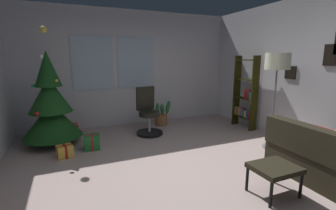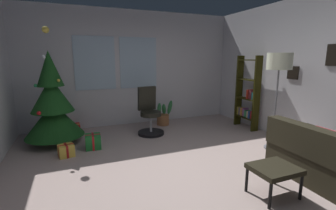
% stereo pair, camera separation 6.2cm
% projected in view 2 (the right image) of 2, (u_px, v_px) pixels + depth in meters
% --- Properties ---
extents(ground_plane, '(5.08, 5.94, 0.10)m').
position_uv_depth(ground_plane, '(188.00, 179.00, 3.34)').
color(ground_plane, '#AB958F').
extents(wall_back_with_windows, '(5.08, 0.12, 2.72)m').
position_uv_depth(wall_back_with_windows, '(132.00, 68.00, 5.79)').
color(wall_back_with_windows, silver).
rests_on(wall_back_with_windows, ground_plane).
extents(wall_right_with_frames, '(0.12, 5.94, 2.72)m').
position_uv_depth(wall_right_with_frames, '(327.00, 73.00, 4.02)').
color(wall_right_with_frames, silver).
rests_on(wall_right_with_frames, ground_plane).
extents(footstool, '(0.52, 0.44, 0.37)m').
position_uv_depth(footstool, '(274.00, 170.00, 2.81)').
color(footstool, black).
rests_on(footstool, ground_plane).
extents(holiday_tree, '(1.06, 1.06, 2.17)m').
position_uv_depth(holiday_tree, '(53.00, 106.00, 4.45)').
color(holiday_tree, '#4C331E').
rests_on(holiday_tree, ground_plane).
extents(gift_box_red, '(0.28, 0.34, 0.19)m').
position_uv_depth(gift_box_red, '(74.00, 129.00, 5.25)').
color(gift_box_red, red).
rests_on(gift_box_red, ground_plane).
extents(gift_box_green, '(0.28, 0.27, 0.27)m').
position_uv_depth(gift_box_green, '(93.00, 142.00, 4.32)').
color(gift_box_green, '#1E722D').
rests_on(gift_box_green, ground_plane).
extents(gift_box_gold, '(0.28, 0.25, 0.21)m').
position_uv_depth(gift_box_gold, '(66.00, 151.00, 3.97)').
color(gift_box_gold, gold).
rests_on(gift_box_gold, ground_plane).
extents(office_chair, '(0.56, 0.56, 1.02)m').
position_uv_depth(office_chair, '(150.00, 116.00, 5.12)').
color(office_chair, black).
rests_on(office_chair, ground_plane).
extents(bookshelf, '(0.18, 0.64, 1.67)m').
position_uv_depth(bookshelf, '(247.00, 97.00, 5.49)').
color(bookshelf, black).
rests_on(bookshelf, ground_plane).
extents(floor_lamp, '(0.42, 0.42, 1.70)m').
position_uv_depth(floor_lamp, '(279.00, 67.00, 4.05)').
color(floor_lamp, slate).
rests_on(floor_lamp, ground_plane).
extents(potted_plant, '(0.46, 0.30, 0.60)m').
position_uv_depth(potted_plant, '(163.00, 116.00, 5.84)').
color(potted_plant, '#915B36').
rests_on(potted_plant, ground_plane).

